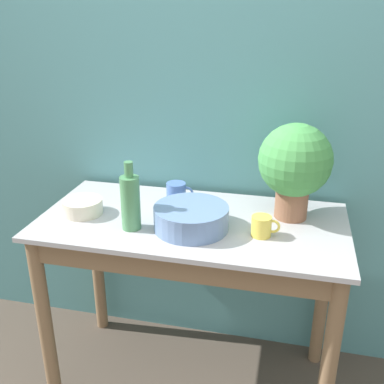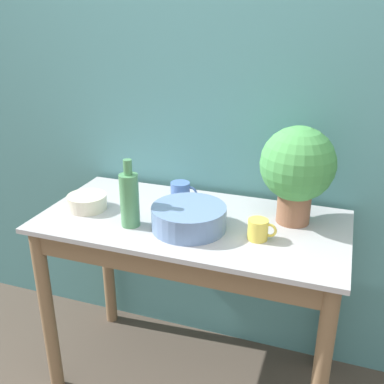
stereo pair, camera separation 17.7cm
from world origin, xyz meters
TOP-DOWN VIEW (x-y plane):
  - wall_back at (0.00, 0.67)m, footprint 6.00×0.05m
  - counter_table at (0.00, 0.28)m, footprint 1.24×0.61m
  - potted_plant at (0.39, 0.42)m, footprint 0.29×0.29m
  - bowl_wash_large at (0.02, 0.23)m, footprint 0.29×0.29m
  - bottle_tall at (-0.21, 0.18)m, footprint 0.07×0.07m
  - mug_yellow at (0.29, 0.23)m, footprint 0.11×0.08m
  - mug_blue at (-0.10, 0.45)m, footprint 0.12×0.08m
  - bowl_small_cream at (-0.45, 0.26)m, footprint 0.17×0.17m

SIDE VIEW (x-z plane):
  - counter_table at x=0.00m, z-range 0.24..1.07m
  - bowl_small_cream at x=-0.45m, z-range 0.83..0.89m
  - mug_yellow at x=0.29m, z-range 0.83..0.91m
  - bowl_wash_large at x=0.02m, z-range 0.83..0.92m
  - mug_blue at x=-0.10m, z-range 0.83..0.93m
  - bottle_tall at x=-0.21m, z-range 0.81..1.08m
  - potted_plant at x=0.39m, z-range 0.87..1.26m
  - wall_back at x=0.00m, z-range 0.00..2.40m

